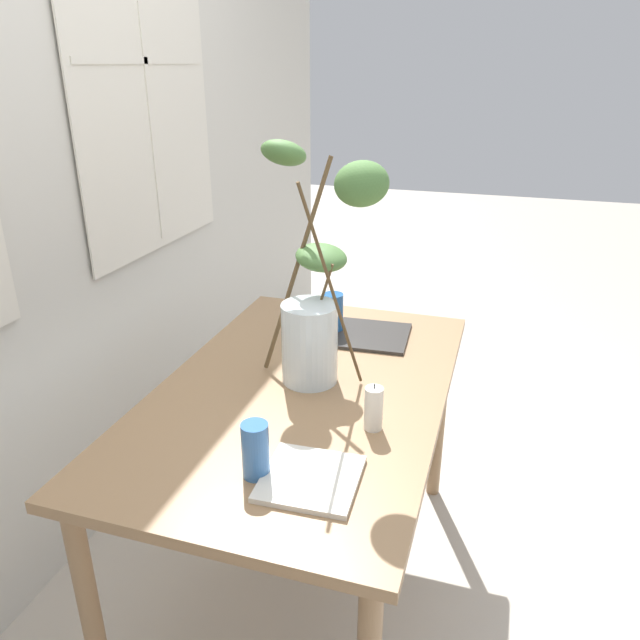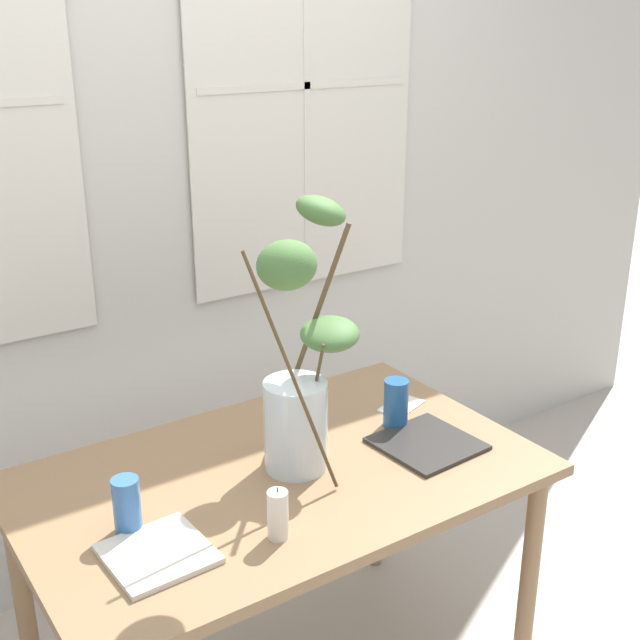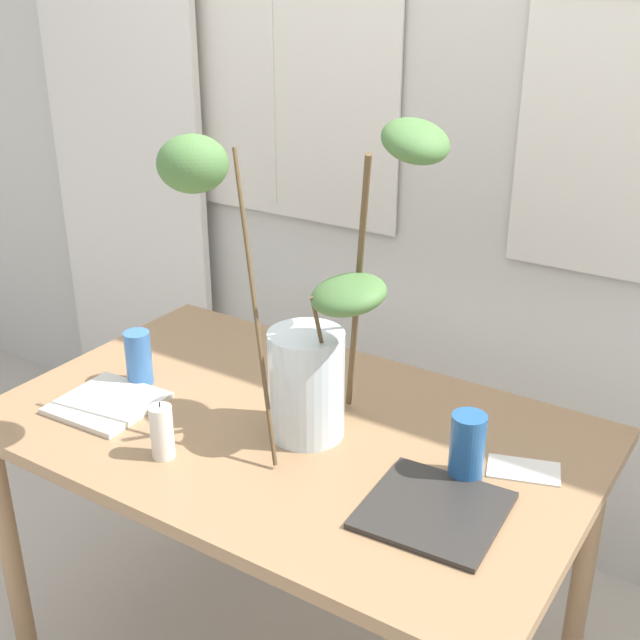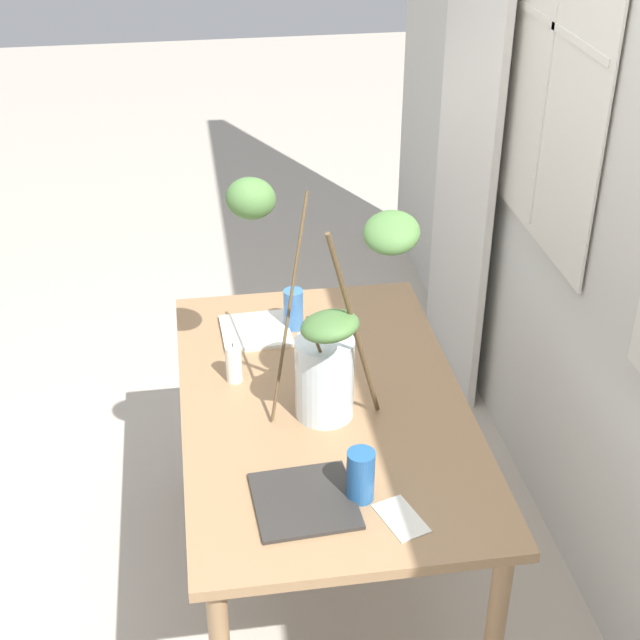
{
  "view_description": "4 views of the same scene",
  "coord_description": "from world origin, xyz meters",
  "px_view_note": "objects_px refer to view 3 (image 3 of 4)",
  "views": [
    {
      "loc": [
        -1.49,
        -0.52,
        1.64
      ],
      "look_at": [
        0.03,
        -0.05,
        0.97
      ],
      "focal_mm": 34.24,
      "sensor_mm": 36.0,
      "label": 1
    },
    {
      "loc": [
        -0.96,
        -1.62,
        1.88
      ],
      "look_at": [
        0.12,
        -0.01,
        1.16
      ],
      "focal_mm": 46.36,
      "sensor_mm": 36.0,
      "label": 2
    },
    {
      "loc": [
        0.92,
        -1.3,
        1.72
      ],
      "look_at": [
        0.08,
        0.01,
        1.03
      ],
      "focal_mm": 46.01,
      "sensor_mm": 36.0,
      "label": 3
    },
    {
      "loc": [
        2.16,
        -0.34,
        2.37
      ],
      "look_at": [
        0.04,
        -0.02,
        1.06
      ],
      "focal_mm": 52.57,
      "sensor_mm": 36.0,
      "label": 4
    }
  ],
  "objects_px": {
    "vase_with_branches": "(307,328)",
    "dining_table": "(291,457)",
    "drinking_glass_blue_left": "(139,358)",
    "plate_square_right": "(434,510)",
    "drinking_glass_blue_right": "(467,447)",
    "plate_square_left": "(108,403)",
    "pillar_candle": "(162,432)"
  },
  "relations": [
    {
      "from": "vase_with_branches",
      "to": "dining_table",
      "type": "bearing_deg",
      "value": 163.21
    },
    {
      "from": "vase_with_branches",
      "to": "drinking_glass_blue_right",
      "type": "height_order",
      "value": "vase_with_branches"
    },
    {
      "from": "drinking_glass_blue_right",
      "to": "plate_square_right",
      "type": "xyz_separation_m",
      "value": [
        -0.0,
        -0.14,
        -0.07
      ]
    },
    {
      "from": "drinking_glass_blue_left",
      "to": "pillar_candle",
      "type": "xyz_separation_m",
      "value": [
        0.27,
        -0.21,
        -0.01
      ]
    },
    {
      "from": "drinking_glass_blue_left",
      "to": "plate_square_right",
      "type": "distance_m",
      "value": 0.84
    },
    {
      "from": "drinking_glass_blue_right",
      "to": "pillar_candle",
      "type": "distance_m",
      "value": 0.63
    },
    {
      "from": "drinking_glass_blue_right",
      "to": "plate_square_left",
      "type": "distance_m",
      "value": 0.84
    },
    {
      "from": "plate_square_left",
      "to": "dining_table",
      "type": "bearing_deg",
      "value": 21.34
    },
    {
      "from": "plate_square_left",
      "to": "plate_square_right",
      "type": "xyz_separation_m",
      "value": [
        0.82,
        0.05,
        -0.0
      ]
    },
    {
      "from": "drinking_glass_blue_left",
      "to": "plate_square_left",
      "type": "distance_m",
      "value": 0.14
    },
    {
      "from": "plate_square_left",
      "to": "pillar_candle",
      "type": "xyz_separation_m",
      "value": [
        0.26,
        -0.09,
        0.05
      ]
    },
    {
      "from": "vase_with_branches",
      "to": "plate_square_right",
      "type": "relative_size",
      "value": 2.79
    },
    {
      "from": "plate_square_right",
      "to": "drinking_glass_blue_left",
      "type": "bearing_deg",
      "value": 174.54
    },
    {
      "from": "dining_table",
      "to": "drinking_glass_blue_left",
      "type": "bearing_deg",
      "value": -175.47
    },
    {
      "from": "drinking_glass_blue_right",
      "to": "plate_square_right",
      "type": "height_order",
      "value": "drinking_glass_blue_right"
    },
    {
      "from": "plate_square_left",
      "to": "pillar_candle",
      "type": "height_order",
      "value": "pillar_candle"
    },
    {
      "from": "plate_square_left",
      "to": "pillar_candle",
      "type": "distance_m",
      "value": 0.28
    },
    {
      "from": "plate_square_right",
      "to": "pillar_candle",
      "type": "height_order",
      "value": "pillar_candle"
    },
    {
      "from": "dining_table",
      "to": "plate_square_left",
      "type": "height_order",
      "value": "plate_square_left"
    },
    {
      "from": "vase_with_branches",
      "to": "pillar_candle",
      "type": "distance_m",
      "value": 0.37
    },
    {
      "from": "vase_with_branches",
      "to": "pillar_candle",
      "type": "bearing_deg",
      "value": -132.83
    },
    {
      "from": "drinking_glass_blue_left",
      "to": "vase_with_branches",
      "type": "bearing_deg",
      "value": 1.83
    },
    {
      "from": "vase_with_branches",
      "to": "plate_square_right",
      "type": "bearing_deg",
      "value": -15.26
    },
    {
      "from": "dining_table",
      "to": "plate_square_left",
      "type": "xyz_separation_m",
      "value": [
        -0.41,
        -0.16,
        0.09
      ]
    },
    {
      "from": "drinking_glass_blue_right",
      "to": "pillar_candle",
      "type": "relative_size",
      "value": 1.09
    },
    {
      "from": "drinking_glass_blue_left",
      "to": "plate_square_left",
      "type": "relative_size",
      "value": 0.63
    },
    {
      "from": "vase_with_branches",
      "to": "plate_square_left",
      "type": "height_order",
      "value": "vase_with_branches"
    },
    {
      "from": "plate_square_right",
      "to": "dining_table",
      "type": "bearing_deg",
      "value": 164.51
    },
    {
      "from": "dining_table",
      "to": "pillar_candle",
      "type": "relative_size",
      "value": 10.17
    },
    {
      "from": "vase_with_branches",
      "to": "drinking_glass_blue_left",
      "type": "xyz_separation_m",
      "value": [
        -0.49,
        -0.02,
        -0.19
      ]
    },
    {
      "from": "vase_with_branches",
      "to": "pillar_candle",
      "type": "relative_size",
      "value": 5.37
    },
    {
      "from": "plate_square_left",
      "to": "drinking_glass_blue_left",
      "type": "bearing_deg",
      "value": 97.25
    }
  ]
}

